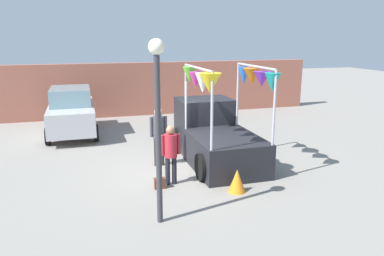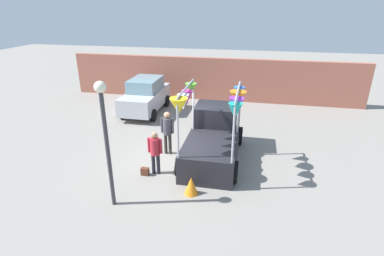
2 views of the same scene
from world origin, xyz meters
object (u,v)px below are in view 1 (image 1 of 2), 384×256
person_customer (171,150)px  street_lamp (158,106)px  person_vendor (159,131)px  handbag (160,183)px  vendor_truck (214,131)px  folded_kite_bundle_tangerine (237,181)px  parked_car (72,111)px

person_customer → street_lamp: street_lamp is taller
person_vendor → handbag: bearing=-101.2°
vendor_truck → street_lamp: size_ratio=1.10×
vendor_truck → person_vendor: vendor_truck is taller
handbag → person_vendor: bearing=78.8°
person_customer → person_vendor: (-0.00, 1.56, 0.12)m
person_vendor → folded_kite_bundle_tangerine: size_ratio=2.97×
vendor_truck → handbag: size_ratio=14.96×
parked_car → folded_kite_bundle_tangerine: (4.07, -7.16, -0.64)m
vendor_truck → street_lamp: street_lamp is taller
person_customer → handbag: size_ratio=5.73×
parked_car → handbag: 6.81m
handbag → folded_kite_bundle_tangerine: bearing=-22.8°
folded_kite_bundle_tangerine → person_vendor: bearing=120.4°
parked_car → person_customer: size_ratio=2.49×
person_customer → handbag: (-0.35, -0.20, -0.83)m
vendor_truck → street_lamp: bearing=-124.6°
parked_car → person_customer: parked_car is taller
parked_car → handbag: (2.24, -6.38, -0.80)m
person_customer → folded_kite_bundle_tangerine: person_customer is taller
handbag → person_customer: bearing=29.7°
street_lamp → folded_kite_bundle_tangerine: (2.19, 1.00, -2.20)m
vendor_truck → folded_kite_bundle_tangerine: 2.78m
person_vendor → handbag: (-0.35, -1.76, -0.95)m
handbag → folded_kite_bundle_tangerine: size_ratio=0.47×
street_lamp → person_customer: bearing=70.2°
person_customer → handbag: person_customer is taller
vendor_truck → folded_kite_bundle_tangerine: vendor_truck is taller
parked_car → street_lamp: (1.88, -8.15, 1.56)m
parked_car → street_lamp: bearing=-77.0°
street_lamp → folded_kite_bundle_tangerine: street_lamp is taller
handbag → parked_car: bearing=109.3°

